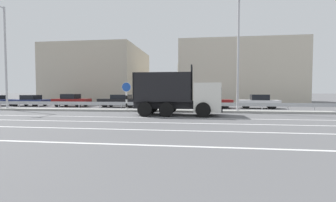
% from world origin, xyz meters
% --- Properties ---
extents(ground_plane, '(320.00, 320.00, 0.00)m').
position_xyz_m(ground_plane, '(0.00, 0.00, 0.00)').
color(ground_plane, '#565659').
extents(lane_strip_0, '(53.93, 0.16, 0.01)m').
position_xyz_m(lane_strip_0, '(2.41, -2.24, 0.00)').
color(lane_strip_0, silver).
rests_on(lane_strip_0, ground_plane).
extents(lane_strip_1, '(53.93, 0.16, 0.01)m').
position_xyz_m(lane_strip_1, '(2.41, -4.64, 0.00)').
color(lane_strip_1, silver).
rests_on(lane_strip_1, ground_plane).
extents(lane_strip_2, '(53.93, 0.16, 0.01)m').
position_xyz_m(lane_strip_2, '(2.41, -7.06, 0.00)').
color(lane_strip_2, silver).
rests_on(lane_strip_2, ground_plane).
extents(lane_strip_3, '(53.93, 0.16, 0.01)m').
position_xyz_m(lane_strip_3, '(2.41, -9.94, 0.00)').
color(lane_strip_3, silver).
rests_on(lane_strip_3, ground_plane).
extents(median_island, '(29.66, 1.10, 0.18)m').
position_xyz_m(median_island, '(0.00, 2.13, 0.09)').
color(median_island, gray).
rests_on(median_island, ground_plane).
extents(median_guardrail, '(53.93, 0.09, 0.78)m').
position_xyz_m(median_guardrail, '(0.00, 3.31, 0.57)').
color(median_guardrail, '#9EA0A5').
rests_on(median_guardrail, ground_plane).
extents(dump_truck, '(6.40, 2.83, 3.63)m').
position_xyz_m(dump_truck, '(3.19, -0.43, 1.27)').
color(dump_truck, silver).
rests_on(dump_truck, ground_plane).
extents(median_road_sign, '(0.85, 0.16, 2.59)m').
position_xyz_m(median_road_sign, '(-2.31, 2.13, 1.41)').
color(median_road_sign, white).
rests_on(median_road_sign, ground_plane).
extents(street_lamp_0, '(0.71, 2.26, 9.80)m').
position_xyz_m(street_lamp_0, '(-14.28, 2.13, 5.40)').
color(street_lamp_0, '#ADADB2').
rests_on(street_lamp_0, ground_plane).
extents(street_lamp_1, '(0.70, 2.49, 9.38)m').
position_xyz_m(street_lamp_1, '(7.28, 1.87, 5.21)').
color(street_lamp_1, '#ADADB2').
rests_on(street_lamp_1, ground_plane).
extents(parked_car_1, '(4.09, 2.12, 1.34)m').
position_xyz_m(parked_car_1, '(-16.00, 7.50, 0.68)').
color(parked_car_1, navy).
rests_on(parked_car_1, ground_plane).
extents(parked_car_2, '(4.00, 1.95, 1.47)m').
position_xyz_m(parked_car_2, '(-10.53, 7.21, 0.73)').
color(parked_car_2, maroon).
rests_on(parked_car_2, ground_plane).
extents(parked_car_3, '(4.95, 2.05, 1.41)m').
position_xyz_m(parked_car_3, '(-4.59, 7.06, 0.72)').
color(parked_car_3, black).
rests_on(parked_car_3, ground_plane).
extents(parked_car_4, '(4.28, 2.09, 1.56)m').
position_xyz_m(parked_car_4, '(0.51, 6.94, 0.78)').
color(parked_car_4, navy).
rests_on(parked_car_4, ground_plane).
extents(parked_car_5, '(4.07, 2.20, 1.46)m').
position_xyz_m(parked_car_5, '(5.57, 7.12, 0.73)').
color(parked_car_5, maroon).
rests_on(parked_car_5, ground_plane).
extents(parked_car_6, '(4.20, 2.17, 1.45)m').
position_xyz_m(parked_car_6, '(10.29, 7.16, 0.72)').
color(parked_car_6, silver).
rests_on(parked_car_6, ground_plane).
extents(background_building_0, '(13.44, 14.30, 8.77)m').
position_xyz_m(background_building_0, '(-12.15, 19.33, 4.39)').
color(background_building_0, '#B7AD99').
rests_on(background_building_0, ground_plane).
extents(background_building_1, '(18.23, 13.34, 9.46)m').
position_xyz_m(background_building_1, '(10.31, 22.19, 4.73)').
color(background_building_1, beige).
rests_on(background_building_1, ground_plane).
extents(church_tower, '(3.60, 3.60, 11.49)m').
position_xyz_m(church_tower, '(1.63, 32.71, 5.16)').
color(church_tower, silver).
rests_on(church_tower, ground_plane).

